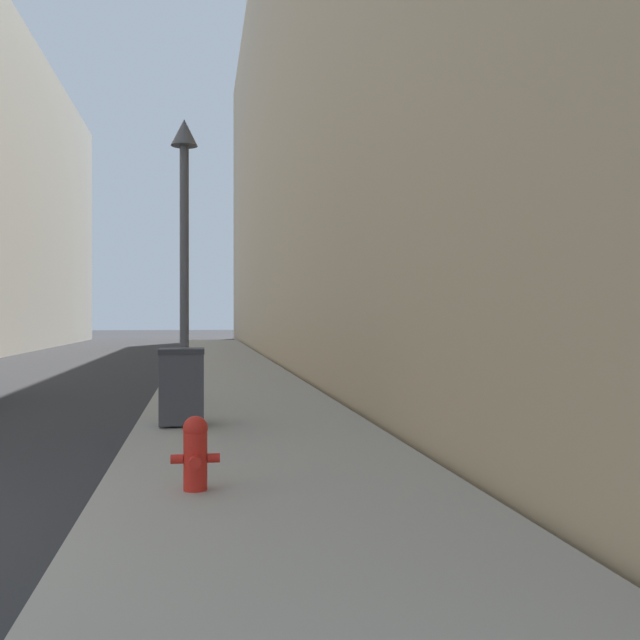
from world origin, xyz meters
name	(u,v)px	position (x,y,z in m)	size (l,w,h in m)	color
sidewalk_right	(227,371)	(5.21, 18.00, 0.08)	(3.67, 60.00, 0.16)	#9E998E
building_right_stone	(396,126)	(13.14, 26.00, 10.54)	(12.00, 60.00, 21.08)	tan
fire_hydrant	(195,451)	(4.32, 1.55, 0.53)	(0.47, 0.35, 0.72)	red
trash_bin	(182,386)	(4.08, 5.79, 0.77)	(0.69, 0.70, 1.19)	#3D3D42
lamppost	(184,224)	(4.06, 8.65, 3.65)	(0.52, 0.52, 5.52)	#4C4C51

